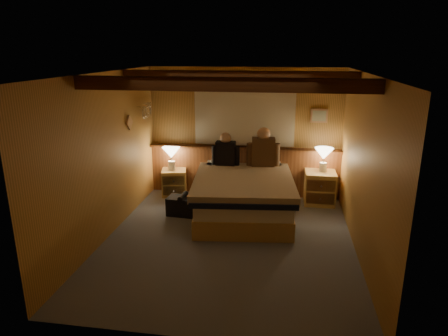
% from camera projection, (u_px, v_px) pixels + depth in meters
% --- Properties ---
extents(floor, '(4.20, 4.20, 0.00)m').
position_uv_depth(floor, '(228.00, 241.00, 5.86)').
color(floor, '#50545F').
rests_on(floor, ground).
extents(ceiling, '(4.20, 4.20, 0.00)m').
position_uv_depth(ceiling, '(229.00, 73.00, 5.18)').
color(ceiling, tan).
rests_on(ceiling, wall_back).
extents(wall_back, '(3.60, 0.00, 3.60)m').
position_uv_depth(wall_back, '(244.00, 132.00, 7.51)').
color(wall_back, '#C18B45').
rests_on(wall_back, floor).
extents(wall_left, '(0.00, 4.20, 4.20)m').
position_uv_depth(wall_left, '(106.00, 157.00, 5.79)').
color(wall_left, '#C18B45').
rests_on(wall_left, floor).
extents(wall_right, '(0.00, 4.20, 4.20)m').
position_uv_depth(wall_right, '(364.00, 168.00, 5.26)').
color(wall_right, '#C18B45').
rests_on(wall_right, floor).
extents(wall_front, '(3.60, 0.00, 3.60)m').
position_uv_depth(wall_front, '(195.00, 226.00, 3.53)').
color(wall_front, '#C18B45').
rests_on(wall_front, floor).
extents(wainscot, '(3.60, 0.23, 0.94)m').
position_uv_depth(wainscot, '(244.00, 170.00, 7.65)').
color(wainscot, brown).
rests_on(wainscot, wall_back).
extents(curtain_window, '(2.18, 0.09, 1.11)m').
position_uv_depth(curtain_window, '(244.00, 116.00, 7.35)').
color(curtain_window, '#4D2B13').
rests_on(curtain_window, wall_back).
extents(ceiling_beams, '(3.60, 1.65, 0.16)m').
position_uv_depth(ceiling_beams, '(231.00, 80.00, 5.35)').
color(ceiling_beams, '#4D2B13').
rests_on(ceiling_beams, ceiling).
extents(coat_rail, '(0.05, 0.55, 0.24)m').
position_uv_depth(coat_rail, '(146.00, 110.00, 7.13)').
color(coat_rail, silver).
rests_on(coat_rail, wall_left).
extents(framed_print, '(0.30, 0.04, 0.25)m').
position_uv_depth(framed_print, '(319.00, 116.00, 7.19)').
color(framed_print, tan).
rests_on(framed_print, wall_back).
extents(bed, '(1.78, 2.20, 0.70)m').
position_uv_depth(bed, '(243.00, 195.00, 6.65)').
color(bed, tan).
rests_on(bed, floor).
extents(nightstand_left, '(0.53, 0.49, 0.50)m').
position_uv_depth(nightstand_left, '(174.00, 182.00, 7.66)').
color(nightstand_left, tan).
rests_on(nightstand_left, floor).
extents(nightstand_right, '(0.54, 0.49, 0.59)m').
position_uv_depth(nightstand_right, '(320.00, 188.00, 7.21)').
color(nightstand_right, tan).
rests_on(nightstand_right, floor).
extents(lamp_left, '(0.34, 0.34, 0.44)m').
position_uv_depth(lamp_left, '(171.00, 154.00, 7.52)').
color(lamp_left, silver).
rests_on(lamp_left, nightstand_left).
extents(lamp_right, '(0.33, 0.33, 0.43)m').
position_uv_depth(lamp_right, '(324.00, 155.00, 7.08)').
color(lamp_right, silver).
rests_on(lamp_right, nightstand_right).
extents(person_left, '(0.51, 0.20, 0.62)m').
position_uv_depth(person_left, '(226.00, 152.00, 7.15)').
color(person_left, black).
rests_on(person_left, bed).
extents(person_right, '(0.59, 0.27, 0.72)m').
position_uv_depth(person_right, '(263.00, 150.00, 7.09)').
color(person_right, '#49311D').
rests_on(person_right, bed).
extents(duffel_bag, '(0.54, 0.35, 0.37)m').
position_uv_depth(duffel_bag, '(183.00, 206.00, 6.75)').
color(duffel_bag, black).
rests_on(duffel_bag, floor).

